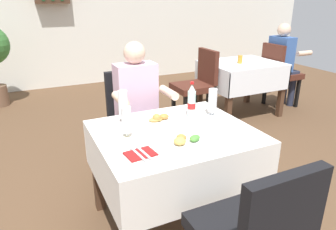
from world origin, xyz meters
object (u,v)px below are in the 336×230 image
Objects in this scene: background_table_tumbler at (240,59)px; chair_far_diner_seat at (134,117)px; main_dining_table at (174,153)px; plate_near_camera at (187,142)px; beer_glass_middle at (127,122)px; beer_glass_right at (212,102)px; plate_far_diner at (160,119)px; cola_bottle_primary at (192,102)px; background_chair_right at (279,71)px; background_chair_left at (197,82)px; seated_diner_far at (139,105)px; beer_glass_left at (123,106)px; background_patron at (283,61)px; background_dining_table at (241,75)px; napkin_cutlery_set at (140,154)px.

chair_far_diner_seat is at bearing -155.97° from background_table_tumbler.
plate_near_camera is at bearing -95.88° from main_dining_table.
beer_glass_right reaches higher than beer_glass_middle.
plate_far_diner is 2.36m from background_table_tumbler.
beer_glass_middle is at bearing -172.16° from beer_glass_right.
beer_glass_right is at bearing -11.77° from cola_bottle_primary.
background_chair_left is at bearing 180.00° from background_chair_right.
background_chair_right reaches higher than plate_far_diner.
seated_diner_far is 5.28× the size of plate_far_diner.
beer_glass_left reaches higher than plate_near_camera.
cola_bottle_primary is at bearing -147.87° from background_patron.
beer_glass_left reaches higher than background_dining_table.
background_chair_left is at bearing -180.00° from background_patron.
beer_glass_left is (-0.26, 0.30, 0.30)m from main_dining_table.
beer_glass_middle is at bearing -153.32° from plate_far_diner.
plate_near_camera is 0.94× the size of cola_bottle_primary.
background_chair_right reaches higher than napkin_cutlery_set.
plate_far_diner reaches higher than background_dining_table.
background_chair_right is at bearing 0.00° from background_chair_left.
seated_diner_far reaches higher than beer_glass_right.
background_dining_table is 0.72m from background_chair_right.
beer_glass_middle is (-0.32, -0.80, 0.31)m from chair_far_diner_seat.
chair_far_diner_seat is 0.68m from beer_glass_left.
chair_far_diner_seat reaches higher than beer_glass_right.
seated_diner_far and background_patron have the same top height.
plate_near_camera is at bearing -144.31° from background_patron.
main_dining_table is 0.84m from chair_far_diner_seat.
cola_bottle_primary reaches higher than napkin_cutlery_set.
beer_glass_left is 0.24× the size of background_chair_left.
background_chair_right reaches higher than main_dining_table.
beer_glass_left is 0.51m from cola_bottle_primary.
beer_glass_right is 2.20m from background_dining_table.
beer_glass_middle is at bearing -143.08° from background_table_tumbler.
chair_far_diner_seat reaches higher than plate_far_diner.
plate_near_camera is at bearing -134.48° from background_table_tumbler.
seated_diner_far is 0.97m from plate_near_camera.
beer_glass_middle is 0.20× the size of background_dining_table.
napkin_cutlery_set is (-0.31, 0.01, -0.01)m from plate_near_camera.
background_patron is (0.77, 0.00, 0.14)m from background_dining_table.
beer_glass_right is 0.21× the size of background_dining_table.
seated_diner_far reaches higher than plate_near_camera.
main_dining_table is at bearing -90.00° from chair_far_diner_seat.
seated_diner_far reaches higher than main_dining_table.
napkin_cutlery_set is at bearing -144.75° from cola_bottle_primary.
seated_diner_far is 0.72m from beer_glass_right.
beer_glass_middle is 0.72m from beer_glass_right.
beer_glass_right is 0.22× the size of background_chair_left.
background_patron is at bearing 35.69° from plate_near_camera.
chair_far_diner_seat is at bearing 72.77° from napkin_cutlery_set.
main_dining_table is 1.09× the size of chair_far_diner_seat.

